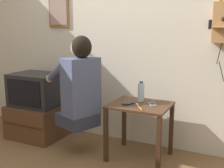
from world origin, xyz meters
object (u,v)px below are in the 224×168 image
wall_phone_antique (224,22)px  cell_phone_spare (152,104)px  framed_picture (59,11)px  water_bottle (141,92)px  person (80,85)px  television (37,89)px  cell_phone_held (128,104)px  toothbrush (139,107)px

wall_phone_antique → cell_phone_spare: size_ratio=5.80×
framed_picture → water_bottle: (1.21, -0.26, -0.87)m
person → cell_phone_spare: 0.77m
wall_phone_antique → water_bottle: (-0.74, -0.21, -0.71)m
cell_phone_spare → wall_phone_antique: bearing=-1.0°
television → water_bottle: television is taller
framed_picture → cell_phone_held: bearing=-20.9°
wall_phone_antique → cell_phone_held: wall_phone_antique is taller
person → cell_phone_held: 0.54m
wall_phone_antique → person: bearing=-159.3°
wall_phone_antique → cell_phone_spare: wall_phone_antique is taller
wall_phone_antique → cell_phone_held: bearing=-154.4°
television → cell_phone_spare: size_ratio=4.32×
person → toothbrush: (0.65, 0.04, -0.16)m
wall_phone_antique → television: bearing=-171.3°
person → cell_phone_spare: bearing=-53.5°
person → television: person is taller
wall_phone_antique → water_bottle: 1.05m
wall_phone_antique → cell_phone_spare: 1.04m
person → wall_phone_antique: bearing=-47.9°
framed_picture → cell_phone_spare: size_ratio=2.91×
television → wall_phone_antique: bearing=8.7°
cell_phone_held → water_bottle: water_bottle is taller
person → toothbrush: 0.67m
water_bottle → toothbrush: size_ratio=1.42×
toothbrush → person: bearing=146.4°
framed_picture → cell_phone_held: 1.55m
television → water_bottle: size_ratio=2.80×
television → cell_phone_spare: (1.47, 0.01, -0.01)m
cell_phone_spare → framed_picture: bearing=137.8°
framed_picture → cell_phone_held: (1.14, -0.43, -0.96)m
framed_picture → cell_phone_spare: bearing=-14.2°
cell_phone_spare → water_bottle: (-0.15, 0.09, 0.09)m
cell_phone_held → toothbrush: size_ratio=0.92×
person → toothbrush: bearing=-64.8°
framed_picture → toothbrush: 1.68m
water_bottle → toothbrush: (0.07, -0.24, -0.09)m
framed_picture → toothbrush: framed_picture is taller
person → water_bottle: 0.65m
cell_phone_held → toothbrush: 0.16m
wall_phone_antique → framed_picture: (-1.95, 0.04, 0.16)m
person → wall_phone_antique: 1.55m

